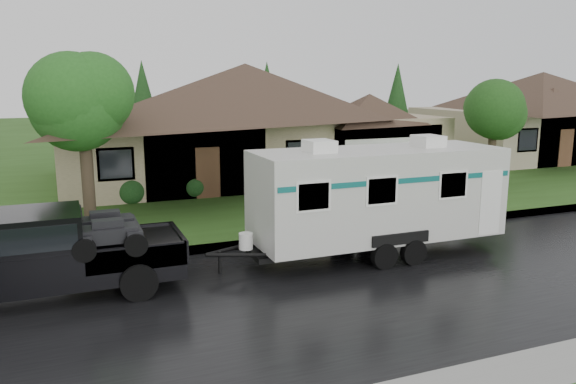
{
  "coord_description": "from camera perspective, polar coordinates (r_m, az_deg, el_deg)",
  "views": [
    {
      "loc": [
        -6.59,
        -13.33,
        4.92
      ],
      "look_at": [
        -0.49,
        2.0,
        1.63
      ],
      "focal_mm": 35.0,
      "sensor_mm": 36.0,
      "label": 1
    }
  ],
  "objects": [
    {
      "name": "tree_right_green",
      "position": [
        28.05,
        20.24,
        7.79
      ],
      "size": [
        2.97,
        2.97,
        4.91
      ],
      "color": "#382B1E",
      "rests_on": "lawn"
    },
    {
      "name": "tree_left_green",
      "position": [
        19.36,
        -20.16,
        8.5
      ],
      "size": [
        3.54,
        3.54,
        5.86
      ],
      "color": "#382B1E",
      "rests_on": "lawn"
    },
    {
      "name": "road",
      "position": [
        14.0,
        8.04,
        -9.41
      ],
      "size": [
        140.0,
        8.0,
        0.01
      ],
      "primitive_type": "cube",
      "color": "black",
      "rests_on": "ground"
    },
    {
      "name": "house_main",
      "position": [
        28.61,
        -3.65,
        8.59
      ],
      "size": [
        19.44,
        10.8,
        6.9
      ],
      "color": "gray",
      "rests_on": "lawn"
    },
    {
      "name": "pickup_truck",
      "position": [
        14.03,
        -23.9,
        -5.58
      ],
      "size": [
        6.09,
        2.31,
        2.03
      ],
      "color": "black",
      "rests_on": "ground"
    },
    {
      "name": "shrub_row",
      "position": [
        24.58,
        -0.92,
        1.26
      ],
      "size": [
        13.6,
        1.0,
        1.0
      ],
      "color": "#143814",
      "rests_on": "lawn"
    },
    {
      "name": "house_neighbor",
      "position": [
        40.01,
        24.71,
        7.97
      ],
      "size": [
        15.12,
        9.72,
        6.45
      ],
      "color": "tan",
      "rests_on": "lawn"
    },
    {
      "name": "ground",
      "position": [
        15.66,
        4.4,
        -7.08
      ],
      "size": [
        140.0,
        140.0,
        0.0
      ],
      "primitive_type": "plane",
      "color": "#284B17",
      "rests_on": "ground"
    },
    {
      "name": "curb",
      "position": [
        17.59,
        1.17,
        -4.72
      ],
      "size": [
        140.0,
        0.5,
        0.15
      ],
      "primitive_type": "cube",
      "color": "gray",
      "rests_on": "ground"
    },
    {
      "name": "travel_trailer",
      "position": [
        16.03,
        9.08,
        -0.15
      ],
      "size": [
        7.51,
        2.64,
        3.37
      ],
      "color": "beige",
      "rests_on": "ground"
    },
    {
      "name": "lawn",
      "position": [
        29.48,
        -8.51,
        1.69
      ],
      "size": [
        140.0,
        26.0,
        0.15
      ],
      "primitive_type": "cube",
      "color": "#284B17",
      "rests_on": "ground"
    }
  ]
}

